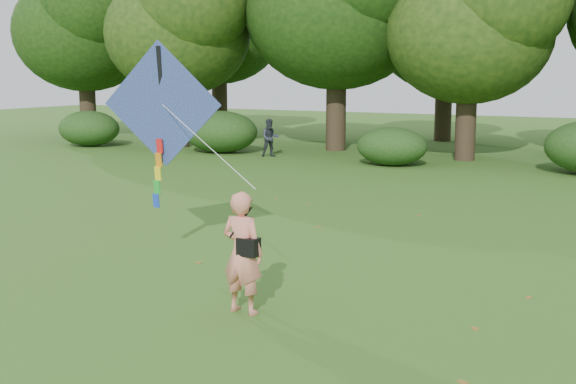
% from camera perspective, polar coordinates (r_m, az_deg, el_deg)
% --- Properties ---
extents(ground, '(100.00, 100.00, 0.00)m').
position_cam_1_polar(ground, '(10.28, -3.06, -10.12)').
color(ground, '#265114').
rests_on(ground, ground).
extents(man_kite_flyer, '(0.67, 0.46, 1.78)m').
position_cam_1_polar(man_kite_flyer, '(10.35, -3.62, -4.81)').
color(man_kite_flyer, '#EF8870').
rests_on(man_kite_flyer, ground).
extents(bystander_left, '(0.95, 0.92, 1.55)m').
position_cam_1_polar(bystander_left, '(29.59, -1.42, 4.30)').
color(bystander_left, '#2A2E38').
rests_on(bystander_left, ground).
extents(crossbody_bag, '(0.43, 0.20, 0.71)m').
position_cam_1_polar(crossbody_bag, '(10.24, -3.16, -4.29)').
color(crossbody_bag, black).
rests_on(crossbody_bag, ground).
extents(flying_kite, '(4.34, 2.39, 3.09)m').
position_cam_1_polar(flying_kite, '(13.44, -9.91, 6.63)').
color(flying_kite, '#2830AD').
rests_on(flying_kite, ground).
extents(shrub_band, '(39.15, 3.22, 1.88)m').
position_cam_1_polar(shrub_band, '(26.66, 15.24, 3.57)').
color(shrub_band, '#264919').
rests_on(shrub_band, ground).
extents(fallen_leaves, '(9.66, 9.68, 0.01)m').
position_cam_1_polar(fallen_leaves, '(15.06, 6.16, -3.78)').
color(fallen_leaves, brown).
rests_on(fallen_leaves, ground).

